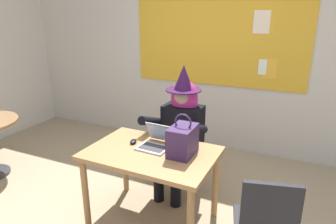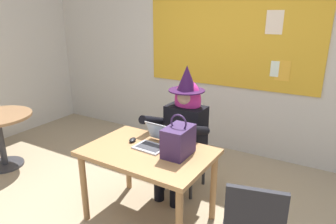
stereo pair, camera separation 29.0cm
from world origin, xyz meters
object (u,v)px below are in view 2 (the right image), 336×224
at_px(laptop, 154,141).
at_px(computer_mouse, 133,140).
at_px(desk_main, 148,160).
at_px(handbag, 178,141).
at_px(chair_at_desk, 188,144).
at_px(person_costumed, 183,124).

xyz_separation_m(laptop, computer_mouse, (-0.23, -0.02, -0.03)).
relative_size(desk_main, handbag, 3.11).
bearing_deg(laptop, chair_at_desk, 90.34).
bearing_deg(desk_main, person_costumed, 87.58).
height_order(person_costumed, handbag, person_costumed).
bearing_deg(laptop, person_costumed, 89.76).
xyz_separation_m(computer_mouse, handbag, (0.52, -0.03, 0.12)).
bearing_deg(chair_at_desk, desk_main, -2.69).
height_order(computer_mouse, handbag, handbag).
distance_m(desk_main, computer_mouse, 0.28).
bearing_deg(laptop, handbag, -5.57).
relative_size(chair_at_desk, person_costumed, 0.64).
bearing_deg(chair_at_desk, laptop, -3.71).
xyz_separation_m(chair_at_desk, laptop, (-0.04, -0.64, 0.27)).
distance_m(desk_main, person_costumed, 0.65).
height_order(chair_at_desk, laptop, laptop).
relative_size(desk_main, person_costumed, 0.83).
height_order(desk_main, laptop, laptop).
relative_size(chair_at_desk, handbag, 2.40).
distance_m(chair_at_desk, person_costumed, 0.31).
distance_m(laptop, handbag, 0.30).
bearing_deg(desk_main, computer_mouse, 159.79).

